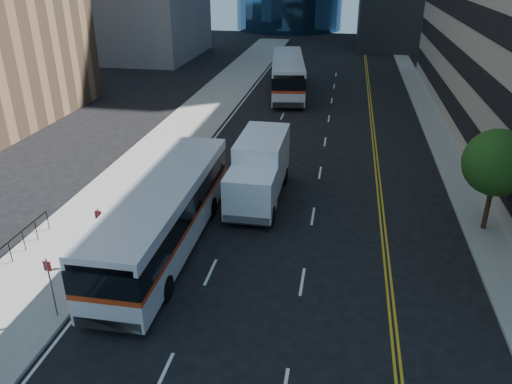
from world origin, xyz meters
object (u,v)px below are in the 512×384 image
(box_truck, at_px, (259,169))
(bus_front, at_px, (165,213))
(street_tree, at_px, (497,163))
(bus_rear, at_px, (287,74))

(box_truck, bearing_deg, bus_front, -119.26)
(street_tree, height_order, bus_front, street_tree)
(street_tree, xyz_separation_m, bus_front, (-15.02, -4.34, -1.84))
(bus_front, height_order, box_truck, box_truck)
(bus_rear, bearing_deg, bus_front, -101.47)
(street_tree, distance_m, box_truck, 11.90)
(street_tree, relative_size, box_truck, 0.70)
(street_tree, height_order, box_truck, street_tree)
(bus_front, distance_m, box_truck, 6.80)
(bus_front, bearing_deg, box_truck, 60.22)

